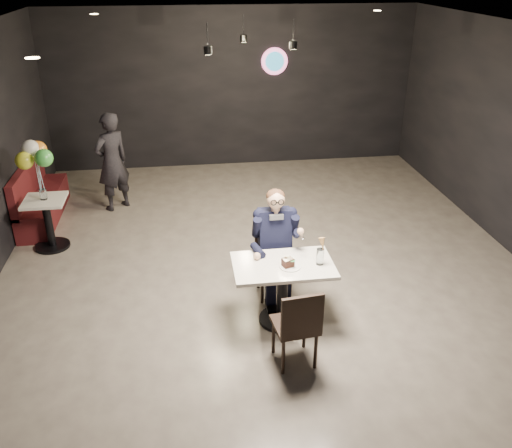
{
  "coord_description": "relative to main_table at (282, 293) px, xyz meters",
  "views": [
    {
      "loc": [
        -0.98,
        -5.89,
        3.75
      ],
      "look_at": [
        -0.21,
        -0.27,
        0.96
      ],
      "focal_mm": 38.0,
      "sensor_mm": 36.0,
      "label": 1
    }
  ],
  "objects": [
    {
      "name": "chair_near",
      "position": [
        -0.0,
        -0.69,
        0.09
      ],
      "size": [
        0.47,
        0.51,
        0.92
      ],
      "primitive_type": "cube",
      "rotation": [
        0.0,
        0.0,
        0.12
      ],
      "color": "black",
      "rests_on": "floor"
    },
    {
      "name": "seated_man",
      "position": [
        -0.0,
        0.55,
        0.34
      ],
      "size": [
        0.6,
        0.8,
        1.44
      ],
      "primitive_type": "cube",
      "color": "black",
      "rests_on": "floor"
    },
    {
      "name": "floor",
      "position": [
        -0.01,
        0.87,
        -0.38
      ],
      "size": [
        9.0,
        9.0,
        0.0
      ],
      "primitive_type": "plane",
      "color": "gray",
      "rests_on": "ground"
    },
    {
      "name": "side_table",
      "position": [
        -2.96,
        2.19,
        -0.03
      ],
      "size": [
        0.56,
        0.56,
        0.7
      ],
      "primitive_type": "cube",
      "color": "white",
      "rests_on": "floor"
    },
    {
      "name": "sundae_glass",
      "position": [
        0.39,
        -0.06,
        0.47
      ],
      "size": [
        0.08,
        0.08,
        0.18
      ],
      "primitive_type": "cylinder",
      "color": "silver",
      "rests_on": "main_table"
    },
    {
      "name": "cake_slice",
      "position": [
        0.04,
        -0.07,
        0.43
      ],
      "size": [
        0.14,
        0.13,
        0.08
      ],
      "primitive_type": "cube",
      "rotation": [
        0.0,
        0.0,
        0.35
      ],
      "color": "black",
      "rests_on": "dessert_plate"
    },
    {
      "name": "chair_far",
      "position": [
        -0.0,
        0.55,
        0.09
      ],
      "size": [
        0.42,
        0.46,
        0.92
      ],
      "primitive_type": "cube",
      "color": "black",
      "rests_on": "floor"
    },
    {
      "name": "balloon_vase",
      "position": [
        -2.96,
        2.19,
        0.45
      ],
      "size": [
        0.1,
        0.1,
        0.15
      ],
      "primitive_type": "cylinder",
      "color": "silver",
      "rests_on": "side_table"
    },
    {
      "name": "balloon_bunch",
      "position": [
        -2.96,
        2.19,
        0.89
      ],
      "size": [
        0.44,
        0.44,
        0.72
      ],
      "primitive_type": "cube",
      "color": "yellow",
      "rests_on": "balloon_vase"
    },
    {
      "name": "mint_leaf",
      "position": [
        0.08,
        -0.11,
        0.47
      ],
      "size": [
        0.06,
        0.04,
        0.01
      ],
      "primitive_type": "ellipsoid",
      "color": "green",
      "rests_on": "cake_slice"
    },
    {
      "name": "pendant_lights",
      "position": [
        -0.01,
        2.87,
        2.51
      ],
      "size": [
        1.4,
        1.2,
        0.36
      ],
      "primitive_type": "cube",
      "color": "black",
      "rests_on": "floor"
    },
    {
      "name": "dessert_plate",
      "position": [
        0.06,
        -0.08,
        0.38
      ],
      "size": [
        0.24,
        0.24,
        0.01
      ],
      "primitive_type": "cylinder",
      "color": "white",
      "rests_on": "main_table"
    },
    {
      "name": "passerby",
      "position": [
        -2.16,
        3.46,
        0.43
      ],
      "size": [
        0.7,
        0.67,
        1.61
      ],
      "primitive_type": "imported",
      "rotation": [
        0.0,
        0.0,
        3.83
      ],
      "color": "black",
      "rests_on": "floor"
    },
    {
      "name": "main_table",
      "position": [
        0.0,
        0.0,
        0.0
      ],
      "size": [
        1.1,
        0.7,
        0.75
      ],
      "primitive_type": "cube",
      "color": "white",
      "rests_on": "floor"
    },
    {
      "name": "wafer_cone",
      "position": [
        0.41,
        -0.06,
        0.62
      ],
      "size": [
        0.08,
        0.08,
        0.14
      ],
      "primitive_type": "cone",
      "rotation": [
        0.0,
        0.0,
        0.26
      ],
      "color": "tan",
      "rests_on": "sundae_glass"
    },
    {
      "name": "booth_bench",
      "position": [
        -3.26,
        3.19,
        0.08
      ],
      "size": [
        0.46,
        1.83,
        0.91
      ],
      "primitive_type": "cube",
      "color": "#4C1310",
      "rests_on": "floor"
    },
    {
      "name": "wall_sign",
      "position": [
        0.79,
        5.34,
        1.62
      ],
      "size": [
        0.5,
        0.06,
        0.5
      ],
      "primitive_type": null,
      "color": "pink",
      "rests_on": "floor"
    }
  ]
}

